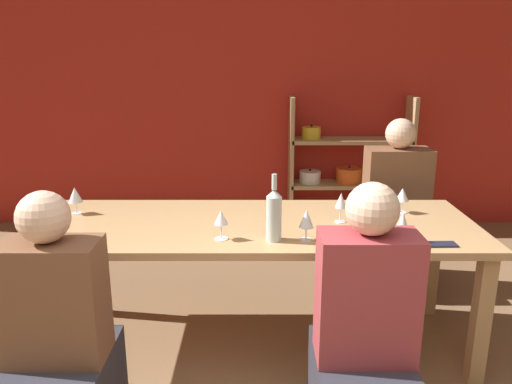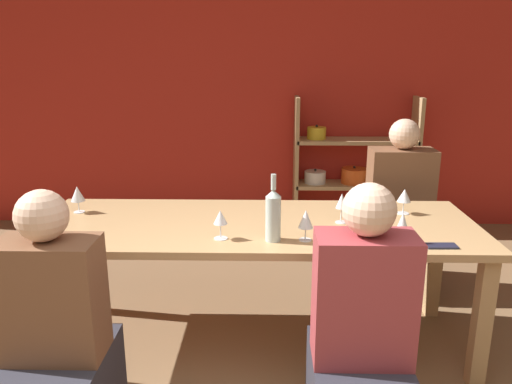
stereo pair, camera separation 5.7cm
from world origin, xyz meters
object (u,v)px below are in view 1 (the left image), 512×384
Objects in this scene: wine_glass_white_a at (222,219)px; cell_phone at (442,244)px; wine_glass_red_c at (403,222)px; wine_bottle_green at (275,214)px; wine_glass_red_a at (403,195)px; shelf_unit at (348,181)px; person_near_b at (61,355)px; person_near_a at (364,354)px; person_far_a at (394,227)px; wine_glass_red_b at (307,220)px; wine_glass_empty_a at (76,195)px; dining_table at (256,237)px; wine_glass_red_d at (342,202)px.

wine_glass_white_a is 1.00× the size of cell_phone.
wine_glass_red_c is at bearing -3.22° from wine_glass_white_a.
wine_bottle_green reaches higher than wine_glass_red_a.
shelf_unit reaches higher than person_near_b.
person_near_a is at bearing -0.74° from person_near_b.
wine_glass_white_a is (-1.06, -2.31, 0.39)m from shelf_unit.
shelf_unit is at bearing 65.29° from wine_glass_white_a.
wine_glass_red_c is at bearing 75.79° from person_far_a.
wine_glass_red_c is at bearing -4.79° from wine_glass_red_b.
wine_glass_red_b is 1.06× the size of cell_phone.
wine_glass_red_c reaches higher than wine_glass_red_a.
wine_bottle_green reaches higher than wine_glass_empty_a.
wine_bottle_green is 0.84m from cell_phone.
dining_table is 14.59× the size of wine_glass_red_d.
wine_glass_red_c is (-0.16, -2.36, 0.39)m from shelf_unit.
wine_glass_white_a is at bearing -157.59° from wine_glass_red_d.
cell_phone is 0.71m from person_near_a.
person_near_a is at bearing -119.83° from wine_glass_red_c.
wine_glass_empty_a is at bearing 103.02° from person_near_b.
person_near_b is (-0.84, -0.76, -0.26)m from dining_table.
wine_bottle_green is at bearing -108.88° from shelf_unit.
wine_glass_empty_a reaches higher than cell_phone.
wine_glass_empty_a is (-0.89, 0.42, 0.00)m from wine_glass_white_a.
dining_table is 15.17× the size of wine_glass_red_c.
wine_glass_red_b is at bearing -1.48° from wine_glass_white_a.
wine_glass_red_a is 0.12× the size of person_far_a.
person_far_a is 2.43m from person_near_b.
shelf_unit is 2.74m from wine_glass_empty_a.
wine_glass_red_d reaches higher than dining_table.
person_near_a is (-0.46, -0.43, -0.33)m from cell_phone.
wine_glass_red_b is 0.67m from cell_phone.
wine_glass_red_b is at bearing 173.45° from cell_phone.
wine_glass_red_b is at bearing -46.20° from dining_table.
cell_phone is (0.19, -0.04, -0.10)m from wine_glass_red_c.
wine_glass_white_a is (-0.65, -0.27, -0.01)m from wine_glass_red_d.
wine_glass_red_d is at bearing 141.24° from cell_phone.
cell_phone is 0.12× the size of person_far_a.
person_near_b is at bearing -143.20° from wine_glass_white_a.
wine_glass_empty_a is at bearing -135.97° from shelf_unit.
wine_glass_empty_a reaches higher than wine_glass_white_a.
wine_glass_red_d is 0.15× the size of person_near_b.
wine_glass_red_d is 0.14× the size of person_near_a.
wine_glass_red_b is 0.36m from wine_glass_red_d.
wine_glass_empty_a is at bearing 148.23° from person_near_a.
person_near_a is 1.31m from person_near_b.
person_far_a reaches higher than person_near_b.
wine_bottle_green is 0.27m from wine_glass_white_a.
person_near_b is (0.21, -0.93, -0.45)m from wine_glass_empty_a.
wine_bottle_green is (-0.79, -2.32, 0.42)m from shelf_unit.
wine_glass_red_b is (0.16, 0.01, -0.03)m from wine_bottle_green.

